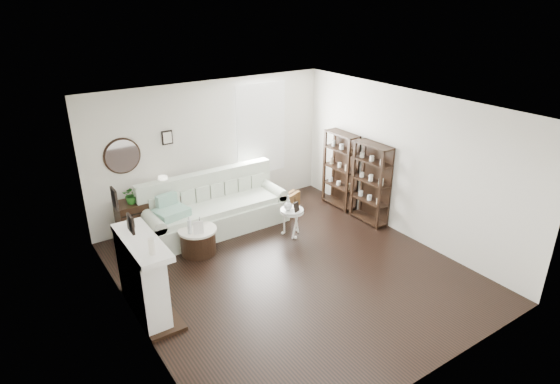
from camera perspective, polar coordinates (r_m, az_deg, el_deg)
room at (r=9.57m, az=-4.29°, el=7.29°), size 5.50×5.50×5.50m
fireplace at (r=6.88m, az=-16.31°, el=-10.19°), size 0.50×1.40×1.84m
shelf_unit_far at (r=9.82m, az=7.37°, el=2.69°), size 0.30×0.80×1.60m
shelf_unit_near at (r=9.21m, az=11.02°, el=1.03°), size 0.30×0.80×1.60m
sofa at (r=9.04m, az=-7.99°, el=-2.31°), size 2.75×0.95×1.07m
quilt at (r=8.50m, az=-13.10°, el=-2.45°), size 0.63×0.55×0.14m
suitcase at (r=9.73m, az=1.15°, el=-1.26°), size 0.58×0.36×0.36m
dresser at (r=8.99m, az=-15.63°, el=-2.98°), size 1.13×0.49×0.76m
table_lamp at (r=8.86m, az=-14.01°, el=0.78°), size 0.30×0.30×0.36m
potted_plant at (r=8.66m, az=-17.67°, el=-0.32°), size 0.35×0.33×0.33m
drum_table at (r=8.30m, az=-9.94°, el=-5.85°), size 0.67×0.67×0.46m
pedestal_table at (r=8.63m, az=1.46°, el=-2.40°), size 0.44×0.44×0.53m
eiffel_drum at (r=8.21m, az=-9.76°, el=-3.68°), size 0.11×0.11×0.17m
bottle_drum at (r=8.00m, az=-10.99°, el=-3.97°), size 0.07×0.07×0.31m
card_frame_drum at (r=7.99m, az=-9.91°, el=-4.30°), size 0.18×0.09×0.22m
eiffel_ped at (r=8.64m, az=1.83°, el=-1.35°), size 0.12×0.12×0.19m
flask_ped at (r=8.52m, az=0.98°, el=-1.34°), size 0.15×0.15×0.29m
card_frame_ped at (r=8.50m, az=2.02°, el=-1.84°), size 0.14×0.09×0.18m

